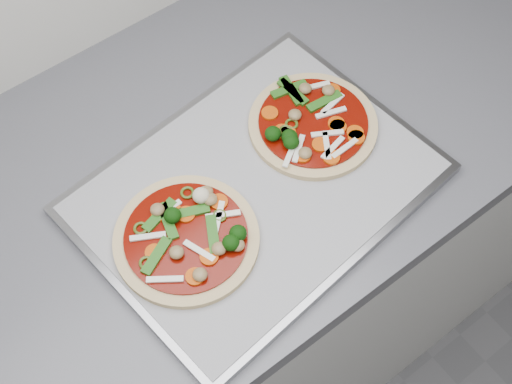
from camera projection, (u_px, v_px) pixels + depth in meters
base_cabinet at (226, 285)px, 1.46m from camera, size 3.60×0.60×0.86m
countertop at (215, 165)px, 1.07m from camera, size 3.60×0.60×0.04m
baking_tray at (256, 189)px, 1.02m from camera, size 0.52×0.40×0.02m
parchment at (256, 186)px, 1.01m from camera, size 0.49×0.38×0.00m
pizza_left at (188, 236)px, 0.96m from camera, size 0.27×0.27×0.03m
pizza_right at (311, 124)px, 1.05m from camera, size 0.24×0.24×0.03m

